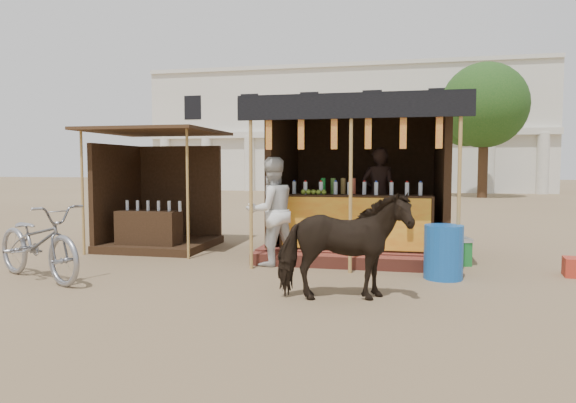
{
  "coord_description": "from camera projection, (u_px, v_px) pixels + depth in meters",
  "views": [
    {
      "loc": [
        1.73,
        -6.38,
        1.67
      ],
      "look_at": [
        0.0,
        1.6,
        1.1
      ],
      "focal_mm": 32.0,
      "sensor_mm": 36.0,
      "label": 1
    }
  ],
  "objects": [
    {
      "name": "ground",
      "position": [
        262.0,
        294.0,
        6.7
      ],
      "size": [
        120.0,
        120.0,
        0.0
      ],
      "primitive_type": "plane",
      "color": "#846B4C",
      "rests_on": "ground"
    },
    {
      "name": "main_stall",
      "position": [
        361.0,
        200.0,
        9.69
      ],
      "size": [
        3.6,
        3.61,
        2.78
      ],
      "color": "brown",
      "rests_on": "ground"
    },
    {
      "name": "secondary_stall",
      "position": [
        153.0,
        206.0,
        10.47
      ],
      "size": [
        2.4,
        2.4,
        2.38
      ],
      "color": "#362113",
      "rests_on": "ground"
    },
    {
      "name": "cow",
      "position": [
        343.0,
        246.0,
        6.31
      ],
      "size": [
        1.73,
        1.09,
        1.36
      ],
      "primitive_type": "imported",
      "rotation": [
        0.0,
        0.0,
        1.8
      ],
      "color": "black",
      "rests_on": "ground"
    },
    {
      "name": "motorbike",
      "position": [
        38.0,
        242.0,
        7.48
      ],
      "size": [
        2.24,
        1.55,
        1.12
      ],
      "primitive_type": "imported",
      "rotation": [
        0.0,
        0.0,
        1.15
      ],
      "color": "gray",
      "rests_on": "ground"
    },
    {
      "name": "bystander",
      "position": [
        271.0,
        211.0,
        8.58
      ],
      "size": [
        1.12,
        1.09,
        1.82
      ],
      "primitive_type": "imported",
      "rotation": [
        0.0,
        0.0,
        3.83
      ],
      "color": "silver",
      "rests_on": "ground"
    },
    {
      "name": "blue_barrel",
      "position": [
        443.0,
        252.0,
        7.56
      ],
      "size": [
        0.58,
        0.58,
        0.8
      ],
      "primitive_type": "cylinder",
      "rotation": [
        0.0,
        0.0,
        -0.03
      ],
      "color": "#1654A8",
      "rests_on": "ground"
    },
    {
      "name": "cooler",
      "position": [
        450.0,
        251.0,
        8.67
      ],
      "size": [
        0.72,
        0.56,
        0.46
      ],
      "color": "#1A752C",
      "rests_on": "ground"
    },
    {
      "name": "background_building",
      "position": [
        346.0,
        133.0,
        36.04
      ],
      "size": [
        26.0,
        7.45,
        8.18
      ],
      "color": "silver",
      "rests_on": "ground"
    },
    {
      "name": "tree",
      "position": [
        480.0,
        109.0,
        26.74
      ],
      "size": [
        4.5,
        4.4,
        7.0
      ],
      "color": "#382314",
      "rests_on": "ground"
    }
  ]
}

